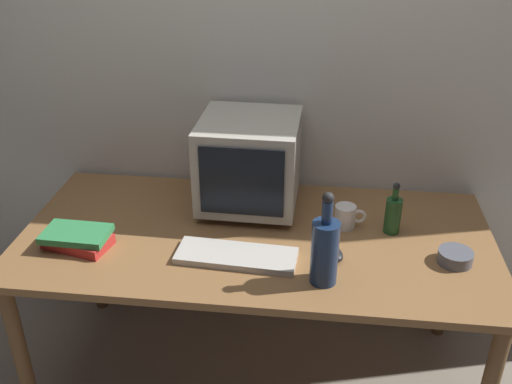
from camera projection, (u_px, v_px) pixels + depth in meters
The scene contains 11 objects.
ground_plane at pixel (256, 373), 2.49m from camera, with size 6.00×6.00×0.00m, color gray.
back_wall at pixel (270, 57), 2.32m from camera, with size 4.00×0.08×2.50m, color silver.
desk at pixel (256, 250), 2.19m from camera, with size 1.76×0.84×0.71m.
crt_monitor at pixel (249, 162), 2.26m from camera, with size 0.39×0.40×0.37m.
keyboard at pixel (236, 256), 2.01m from camera, with size 0.42×0.15×0.02m, color beige.
computer_mouse at pixel (333, 253), 2.01m from camera, with size 0.06×0.10×0.04m, color black.
bottle_tall at pixel (325, 249), 1.84m from camera, with size 0.09×0.09×0.33m.
bottle_short at pixel (393, 214), 2.14m from camera, with size 0.06×0.06×0.21m.
book_stack at pixel (77, 238), 2.07m from camera, with size 0.26×0.18×0.06m.
mug at pixel (346, 217), 2.18m from camera, with size 0.12×0.08×0.09m.
cd_spindle at pixel (455, 257), 1.99m from camera, with size 0.12×0.12×0.04m, color #595B66.
Camera 1 is at (0.22, -1.81, 1.87)m, focal length 40.41 mm.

